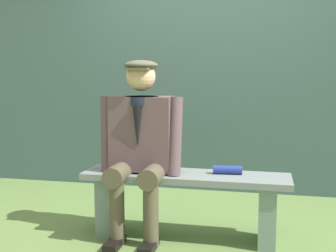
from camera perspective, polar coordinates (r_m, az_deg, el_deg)
The scene contains 5 objects.
ground_plane at distance 3.38m, azimuth 2.26°, elevation -14.34°, with size 30.00×30.00×0.00m, color #5E7D40.
bench at distance 3.27m, azimuth 2.29°, elevation -8.99°, with size 1.53×0.37×0.49m.
seated_man at distance 3.21m, azimuth -3.68°, elevation -1.95°, with size 0.63×0.54×1.32m.
rolled_magazine at distance 3.23m, azimuth 7.81°, elevation -5.71°, with size 0.06×0.06×0.21m, color navy.
stadium_wall at distance 4.58m, azimuth 5.62°, elevation 7.43°, with size 12.00×0.24×2.52m, color #3E5956.
Camera 1 is at (-0.55, 3.09, 1.24)m, focal length 46.46 mm.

